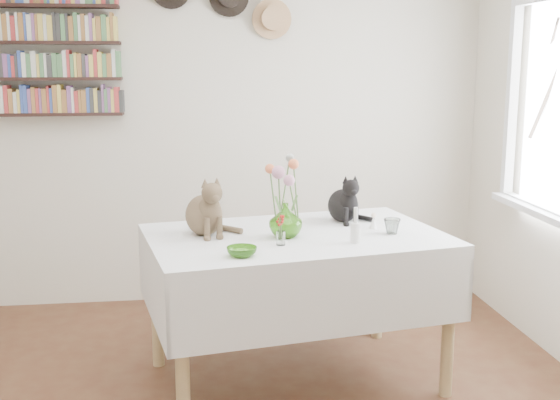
{
  "coord_description": "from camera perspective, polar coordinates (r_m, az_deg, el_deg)",
  "views": [
    {
      "loc": [
        -0.16,
        -2.85,
        1.75
      ],
      "look_at": [
        0.31,
        0.67,
        1.05
      ],
      "focal_mm": 45.0,
      "sensor_mm": 36.0,
      "label": 1
    }
  ],
  "objects": [
    {
      "name": "flower_bouquet",
      "position": [
        3.67,
        0.44,
        2.21
      ],
      "size": [
        0.17,
        0.12,
        0.39
      ],
      "color": "#4C7233",
      "rests_on": "flower_vase"
    },
    {
      "name": "bookshelf_unit",
      "position": [
        5.1,
        -18.54,
        11.61
      ],
      "size": [
        1.0,
        0.16,
        0.91
      ],
      "color": "black",
      "rests_on": "room"
    },
    {
      "name": "tabby_cat",
      "position": [
        3.77,
        -6.21,
        -0.35
      ],
      "size": [
        0.3,
        0.34,
        0.33
      ],
      "primitive_type": null,
      "rotation": [
        0.0,
        0.0,
        0.35
      ],
      "color": "brown",
      "rests_on": "dining_table"
    },
    {
      "name": "room",
      "position": [
        2.9,
        -4.22,
        1.17
      ],
      "size": [
        4.08,
        4.58,
        2.58
      ],
      "color": "brown",
      "rests_on": "ground"
    },
    {
      "name": "wall_hats",
      "position": [
        5.07,
        -4.55,
        15.82
      ],
      "size": [
        0.98,
        0.09,
        0.48
      ],
      "color": "black",
      "rests_on": "room"
    },
    {
      "name": "dining_table",
      "position": [
        3.84,
        1.29,
        -5.79
      ],
      "size": [
        1.72,
        1.27,
        0.84
      ],
      "color": "white",
      "rests_on": "room"
    },
    {
      "name": "flower_vase",
      "position": [
        3.7,
        0.46,
        -1.66
      ],
      "size": [
        0.18,
        0.18,
        0.18
      ],
      "primitive_type": "imported",
      "rotation": [
        0.0,
        0.0,
        -0.02
      ],
      "color": "#77C43E",
      "rests_on": "dining_table"
    },
    {
      "name": "berry_jar",
      "position": [
        3.54,
        0.07,
        -2.41
      ],
      "size": [
        0.05,
        0.05,
        0.18
      ],
      "color": "white",
      "rests_on": "dining_table"
    },
    {
      "name": "drinking_glass",
      "position": [
        3.83,
        9.09,
        -2.12
      ],
      "size": [
        0.1,
        0.1,
        0.08
      ],
      "primitive_type": "imported",
      "rotation": [
        0.0,
        0.0,
        0.08
      ],
      "color": "white",
      "rests_on": "dining_table"
    },
    {
      "name": "candlestick",
      "position": [
        3.61,
        6.15,
        -2.51
      ],
      "size": [
        0.05,
        0.05,
        0.19
      ],
      "color": "white",
      "rests_on": "dining_table"
    },
    {
      "name": "black_cat",
      "position": [
        4.08,
        5.16,
        0.26
      ],
      "size": [
        0.24,
        0.28,
        0.29
      ],
      "primitive_type": null,
      "rotation": [
        0.0,
        0.0,
        0.19
      ],
      "color": "black",
      "rests_on": "dining_table"
    },
    {
      "name": "porcelain_figurine",
      "position": [
        3.94,
        7.6,
        -1.76
      ],
      "size": [
        0.05,
        0.05,
        0.09
      ],
      "color": "white",
      "rests_on": "dining_table"
    },
    {
      "name": "green_bowl",
      "position": [
        3.36,
        -3.12,
        -4.21
      ],
      "size": [
        0.2,
        0.2,
        0.05
      ],
      "primitive_type": "imported",
      "rotation": [
        0.0,
        0.0,
        0.46
      ],
      "color": "#77C43E",
      "rests_on": "dining_table"
    }
  ]
}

